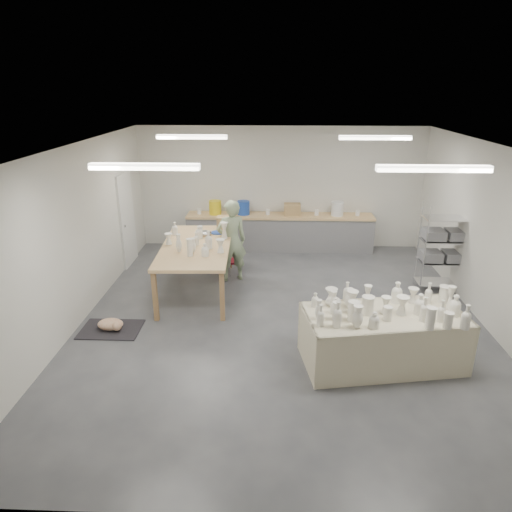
{
  "coord_description": "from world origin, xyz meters",
  "views": [
    {
      "loc": [
        -0.17,
        -7.22,
        3.91
      ],
      "look_at": [
        -0.46,
        0.37,
        1.05
      ],
      "focal_mm": 32.0,
      "sensor_mm": 36.0,
      "label": 1
    }
  ],
  "objects_px": {
    "drying_table": "(382,336)",
    "red_stool": "(233,261)",
    "work_table": "(199,244)",
    "potter": "(232,241)"
  },
  "relations": [
    {
      "from": "potter",
      "to": "work_table",
      "type": "bearing_deg",
      "value": 21.86
    },
    {
      "from": "drying_table",
      "to": "red_stool",
      "type": "xyz_separation_m",
      "value": [
        -2.49,
        3.28,
        -0.14
      ]
    },
    {
      "from": "drying_table",
      "to": "work_table",
      "type": "height_order",
      "value": "work_table"
    },
    {
      "from": "drying_table",
      "to": "red_stool",
      "type": "relative_size",
      "value": 6.17
    },
    {
      "from": "red_stool",
      "to": "potter",
      "type": "bearing_deg",
      "value": -90.0
    },
    {
      "from": "drying_table",
      "to": "red_stool",
      "type": "distance_m",
      "value": 4.12
    },
    {
      "from": "drying_table",
      "to": "work_table",
      "type": "xyz_separation_m",
      "value": [
        -3.08,
        2.5,
        0.52
      ]
    },
    {
      "from": "work_table",
      "to": "potter",
      "type": "bearing_deg",
      "value": 38.99
    },
    {
      "from": "work_table",
      "to": "red_stool",
      "type": "height_order",
      "value": "work_table"
    },
    {
      "from": "drying_table",
      "to": "red_stool",
      "type": "bearing_deg",
      "value": 117.78
    }
  ]
}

